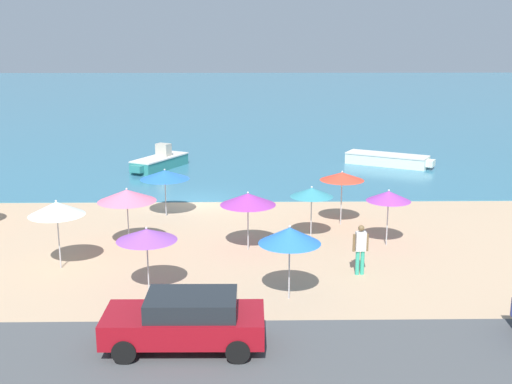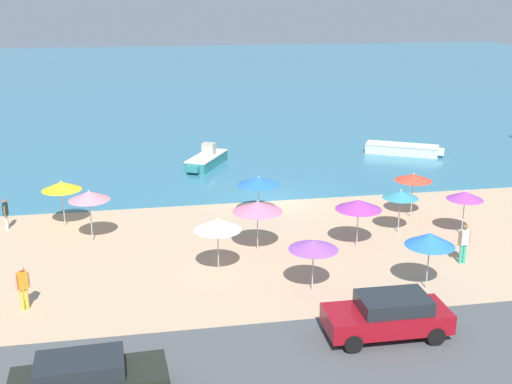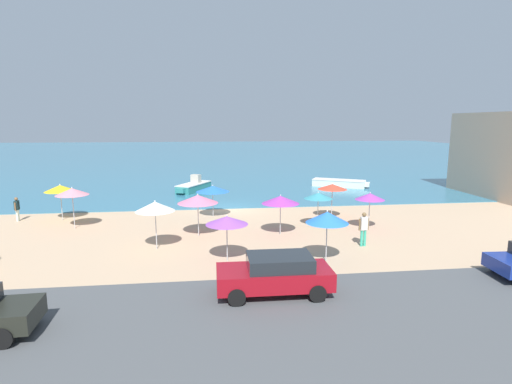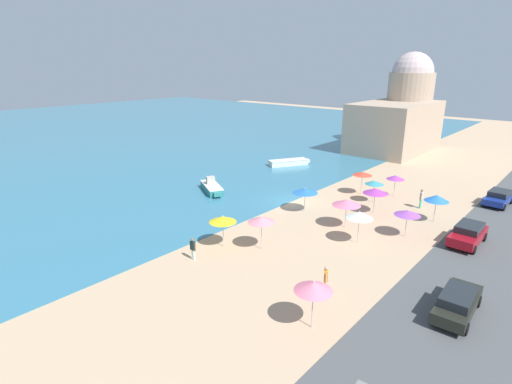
{
  "view_description": "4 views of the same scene",
  "coord_description": "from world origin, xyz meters",
  "views": [
    {
      "loc": [
        2.51,
        -31.52,
        8.33
      ],
      "look_at": [
        2.93,
        -5.55,
        1.9
      ],
      "focal_mm": 45.0,
      "sensor_mm": 36.0,
      "label": 1
    },
    {
      "loc": [
        -7.17,
        -34.4,
        11.59
      ],
      "look_at": [
        -1.07,
        -0.66,
        0.81
      ],
      "focal_mm": 45.0,
      "sensor_mm": 36.0,
      "label": 2
    },
    {
      "loc": [
        -1.56,
        -29.69,
        6.45
      ],
      "look_at": [
        2.32,
        2.19,
        0.88
      ],
      "focal_mm": 28.0,
      "sensor_mm": 36.0,
      "label": 3
    },
    {
      "loc": [
        -30.04,
        -21.64,
        12.92
      ],
      "look_at": [
        -2.43,
        2.43,
        1.1
      ],
      "focal_mm": 28.0,
      "sensor_mm": 36.0,
      "label": 4
    }
  ],
  "objects": [
    {
      "name": "beach_umbrella_4",
      "position": [
        -1.25,
        -2.44,
        1.98
      ],
      "size": [
        2.3,
        2.3,
        2.25
      ],
      "color": "#B2B2B7",
      "rests_on": "ground_plane"
    },
    {
      "name": "beach_umbrella_11",
      "position": [
        6.76,
        -4.0,
        2.21
      ],
      "size": [
        1.96,
        1.96,
        2.46
      ],
      "color": "#B2B2B7",
      "rests_on": "ground_plane"
    },
    {
      "name": "parked_car_2",
      "position": [
        -9.15,
        -17.65,
        0.83
      ],
      "size": [
        4.58,
        1.95,
        1.45
      ],
      "color": "black",
      "rests_on": "coastal_road"
    },
    {
      "name": "ground_plane",
      "position": [
        0.0,
        0.0,
        0.0
      ],
      "size": [
        160.0,
        160.0,
        0.0
      ],
      "primitive_type": "plane",
      "color": "tan"
    },
    {
      "name": "beach_umbrella_1",
      "position": [
        -4.27,
        -9.33,
        2.25
      ],
      "size": [
        2.02,
        2.02,
        2.57
      ],
      "color": "#B2B2B7",
      "rests_on": "ground_plane"
    },
    {
      "name": "sea",
      "position": [
        0.0,
        55.0,
        0.03
      ],
      "size": [
        150.0,
        110.0,
        0.05
      ],
      "primitive_type": "cube",
      "color": "teal",
      "rests_on": "ground_plane"
    },
    {
      "name": "coastal_road",
      "position": [
        0.0,
        -18.0,
        0.03
      ],
      "size": [
        80.0,
        8.0,
        0.06
      ],
      "primitive_type": "cube",
      "color": "#4B4D50",
      "rests_on": "ground_plane"
    },
    {
      "name": "skiff_offshore",
      "position": [
        -2.92,
        8.18,
        0.49
      ],
      "size": [
        3.37,
        4.69,
        1.53
      ],
      "color": "teal",
      "rests_on": "sea"
    },
    {
      "name": "bather_0",
      "position": [
        6.54,
        -10.14,
        1.03
      ],
      "size": [
        0.57,
        0.25,
        1.83
      ],
      "color": "teal",
      "rests_on": "ground_plane"
    },
    {
      "name": "bather_2",
      "position": [
        -14.19,
        -2.08,
        0.9
      ],
      "size": [
        0.23,
        0.57,
        1.61
      ],
      "color": "silver",
      "rests_on": "ground_plane"
    },
    {
      "name": "beach_umbrella_3",
      "position": [
        2.59,
        -7.37,
        2.07
      ],
      "size": [
        2.19,
        2.19,
        2.37
      ],
      "color": "#B2B2B7",
      "rests_on": "ground_plane"
    },
    {
      "name": "beach_umbrella_8",
      "position": [
        3.88,
        -12.25,
        2.14
      ],
      "size": [
        1.99,
        1.99,
        2.48
      ],
      "color": "#B2B2B7",
      "rests_on": "ground_plane"
    },
    {
      "name": "beach_umbrella_7",
      "position": [
        8.19,
        -6.9,
        2.04
      ],
      "size": [
        1.78,
        1.78,
        2.32
      ],
      "color": "#B2B2B7",
      "rests_on": "ground_plane"
    },
    {
      "name": "parked_car_0",
      "position": [
        0.88,
        -15.62,
        0.86
      ],
      "size": [
        4.32,
        1.97,
        1.51
      ],
      "color": "maroon",
      "rests_on": "coastal_road"
    },
    {
      "name": "beach_umbrella_2",
      "position": [
        5.21,
        -6.04,
        2.0
      ],
      "size": [
        1.78,
        1.78,
        2.26
      ],
      "color": "#B2B2B7",
      "rests_on": "ground_plane"
    },
    {
      "name": "beach_umbrella_9",
      "position": [
        -2.16,
        -7.11,
        2.16
      ],
      "size": [
        2.31,
        2.31,
        2.47
      ],
      "color": "#B2B2B7",
      "rests_on": "ground_plane"
    },
    {
      "name": "beach_umbrella_0",
      "position": [
        -9.82,
        -4.53,
        2.31
      ],
      "size": [
        1.96,
        1.96,
        2.6
      ],
      "color": "#B2B2B7",
      "rests_on": "ground_plane"
    },
    {
      "name": "beach_umbrella_6",
      "position": [
        -11.35,
        -2.14,
        2.16
      ],
      "size": [
        2.0,
        2.0,
        2.45
      ],
      "color": "#B2B2B7",
      "rests_on": "ground_plane"
    },
    {
      "name": "skiff_nearshore",
      "position": [
        11.69,
        8.99,
        0.42
      ],
      "size": [
        5.49,
        3.87,
        0.74
      ],
      "color": "silver",
      "rests_on": "sea"
    },
    {
      "name": "bather_1",
      "position": [
        -11.91,
        -11.22,
        1.01
      ],
      "size": [
        0.49,
        0.38,
        1.79
      ],
      "color": "gold",
      "rests_on": "ground_plane"
    },
    {
      "name": "beach_umbrella_10",
      "position": [
        -0.73,
        -11.57,
        1.97
      ],
      "size": [
        1.99,
        1.99,
        2.24
      ],
      "color": "#B2B2B7",
      "rests_on": "ground_plane"
    }
  ]
}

